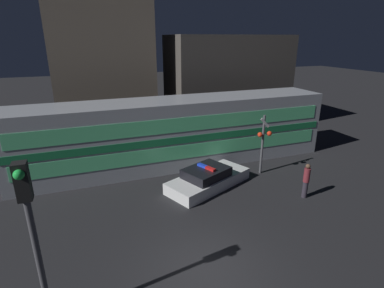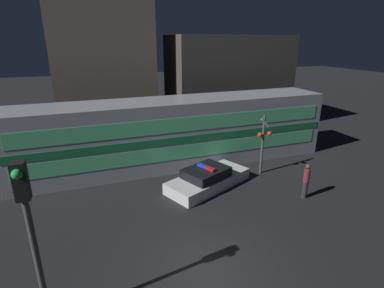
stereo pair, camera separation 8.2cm
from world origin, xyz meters
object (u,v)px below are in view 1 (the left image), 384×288
police_car (208,179)px  traffic_light_corner (32,226)px  train (178,132)px  crossing_signal_near (263,140)px  pedestrian (306,180)px

police_car → traffic_light_corner: traffic_light_corner is taller
police_car → traffic_light_corner: bearing=-163.9°
train → traffic_light_corner: (-6.48, -9.20, 1.11)m
train → police_car: (0.49, -3.42, -1.52)m
train → traffic_light_corner: 11.31m
police_car → traffic_light_corner: 9.43m
police_car → crossing_signal_near: crossing_signal_near is taller
pedestrian → traffic_light_corner: (-10.82, -3.15, 2.18)m
train → crossing_signal_near: (3.89, -3.03, 0.01)m
train → traffic_light_corner: size_ratio=3.91×
police_car → crossing_signal_near: size_ratio=1.45×
train → police_car: 3.78m
police_car → crossing_signal_near: 3.75m
train → police_car: train is taller
train → pedestrian: size_ratio=10.58×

